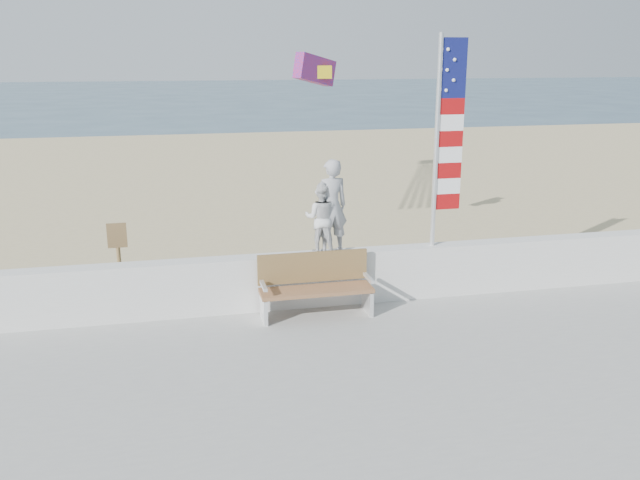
# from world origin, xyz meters

# --- Properties ---
(ground) EXTENTS (220.00, 220.00, 0.00)m
(ground) POSITION_xyz_m (0.00, 0.00, 0.00)
(ground) COLOR #2F4A5E
(ground) RESTS_ON ground
(sand) EXTENTS (90.00, 40.00, 0.08)m
(sand) POSITION_xyz_m (0.00, 9.00, 0.04)
(sand) COLOR #C5B283
(sand) RESTS_ON ground
(seawall) EXTENTS (30.00, 0.35, 0.90)m
(seawall) POSITION_xyz_m (0.00, 2.00, 0.63)
(seawall) COLOR silver
(seawall) RESTS_ON boardwalk
(adult) EXTENTS (0.61, 0.45, 1.55)m
(adult) POSITION_xyz_m (0.43, 2.00, 1.85)
(adult) COLOR #98999D
(adult) RESTS_ON seawall
(child) EXTENTS (0.70, 0.63, 1.17)m
(child) POSITION_xyz_m (0.27, 2.00, 1.66)
(child) COLOR silver
(child) RESTS_ON seawall
(bench) EXTENTS (1.80, 0.57, 1.00)m
(bench) POSITION_xyz_m (0.06, 1.55, 0.69)
(bench) COLOR #946440
(bench) RESTS_ON boardwalk
(flag) EXTENTS (0.50, 0.08, 3.50)m
(flag) POSITION_xyz_m (2.34, 2.00, 2.99)
(flag) COLOR white
(flag) RESTS_ON seawall
(parafoil_kite) EXTENTS (0.99, 0.75, 0.69)m
(parafoil_kite) POSITION_xyz_m (0.92, 5.36, 3.94)
(parafoil_kite) COLOR red
(parafoil_kite) RESTS_ON ground
(sign) EXTENTS (0.32, 0.07, 1.46)m
(sign) POSITION_xyz_m (-3.02, 2.91, 0.94)
(sign) COLOR olive
(sign) RESTS_ON sand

